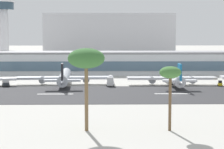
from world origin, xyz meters
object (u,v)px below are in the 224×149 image
Objects in this scene: control_tower at (2,26)px; airliner_blue_tail_gate_2 at (172,77)px; airliner_black_tail_gate_1 at (64,77)px; service_box_truck_0 at (6,82)px; distant_hotel_block at (109,37)px; service_fuel_truck_2 at (110,81)px; terminal_building at (117,63)px; palm_tree_0 at (170,75)px; service_baggage_tug_1 at (220,83)px; palm_tree_3 at (86,60)px.

airliner_blue_tail_gate_2 is (89.41, -99.89, -22.25)m from control_tower.
service_box_truck_0 is (-22.28, -3.76, -1.27)m from airliner_black_tail_gate_1.
distant_hotel_block is 11.84× the size of service_fuel_truck_2.
service_fuel_truck_2 is at bearing -94.55° from terminal_building.
airliner_black_tail_gate_1 is 5.34× the size of service_fuel_truck_2.
palm_tree_0 is at bearing 10.41° from service_fuel_truck_2.
airliner_blue_tail_gate_2 is (19.95, -52.40, -2.61)m from terminal_building.
service_box_truck_0 reaches higher than service_baggage_tug_1.
service_box_truck_0 is 0.74× the size of service_fuel_truck_2.
service_box_truck_0 is (-42.40, -180.31, -16.47)m from distant_hotel_block.
service_box_truck_0 is 40.52m from service_fuel_truck_2.
control_tower reaches higher than distant_hotel_block.
service_baggage_tug_1 is 0.26× the size of palm_tree_0.
distant_hotel_block reaches higher than service_box_truck_0.
airliner_blue_tail_gate_2 is at bearing 80.68° from palm_tree_0.
airliner_black_tail_gate_1 is 2.70× the size of palm_tree_3.
palm_tree_0 reaches higher than service_box_truck_0.
distant_hotel_block is 29.46× the size of service_baggage_tug_1.
control_tower is 2.41× the size of palm_tree_3.
service_box_truck_0 is at bearing 122.93° from palm_tree_0.
service_box_truck_0 is 82.88m from service_baggage_tug_1.
terminal_building is 55.54m from airliner_black_tail_gate_1.
airliner_black_tail_gate_1 is 18.54m from service_fuel_truck_2.
service_fuel_truck_2 is (40.51, 0.54, 0.24)m from service_box_truck_0.
control_tower reaches higher than service_fuel_truck_2.
service_fuel_truck_2 is 0.65× the size of palm_tree_0.
airliner_black_tail_gate_1 is 13.29× the size of service_baggage_tug_1.
palm_tree_3 is (-6.24, -79.72, 12.65)m from service_fuel_truck_2.
airliner_black_tail_gate_1 is 1.00× the size of airliner_blue_tail_gate_2.
palm_tree_3 is at bearing -91.79° from distant_hotel_block.
terminal_building is at bearing 92.82° from palm_tree_0.
palm_tree_3 is at bearing -71.98° from control_tower.
terminal_building is 33.68× the size of service_box_truck_0.
airliner_black_tail_gate_1 is at bearing -64.45° from control_tower.
palm_tree_0 is at bearing -163.46° from airliner_black_tail_gate_1.
palm_tree_0 is at bearing -10.26° from service_baggage_tug_1.
airliner_blue_tail_gate_2 is 18.62m from service_baggage_tug_1.
distant_hotel_block is 259.91m from palm_tree_0.
airliner_blue_tail_gate_2 is 87.54m from palm_tree_3.
palm_tree_3 is at bearing -20.32° from service_baggage_tug_1.
palm_tree_0 is at bearing -67.24° from control_tower.
control_tower is 0.40× the size of distant_hotel_block.
terminal_building is 4.70× the size of airliner_black_tail_gate_1.
palm_tree_0 reaches higher than terminal_building.
service_fuel_truck_2 is at bearing -57.27° from control_tower.
palm_tree_3 is at bearing -94.51° from terminal_building.
distant_hotel_block reaches higher than palm_tree_3.
distant_hotel_block is at bearing -155.65° from service_baggage_tug_1.
palm_tree_0 is 17.41m from palm_tree_3.
distant_hotel_block is 178.34m from airliner_black_tail_gate_1.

